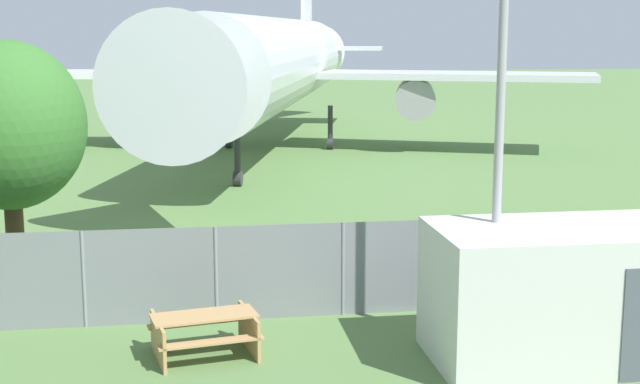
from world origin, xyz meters
name	(u,v)px	position (x,y,z in m)	size (l,w,h in m)	color
perimeter_fence	(216,274)	(0.00, 10.66, 0.96)	(56.07, 0.07, 1.92)	gray
airplane	(276,64)	(3.66, 35.59, 4.16)	(29.73, 37.67, 12.54)	silver
portable_cabin	(572,293)	(6.08, 7.69, 1.19)	(4.89, 2.54, 2.38)	silver
picnic_bench_near_cabin	(204,330)	(-0.28, 8.75, 0.48)	(2.06, 1.71, 0.76)	tan
tree_left_of_cabin	(8,126)	(-4.27, 13.28, 3.67)	(3.31, 3.31, 5.52)	#4C3823
light_mast	(501,89)	(4.86, 8.25, 4.71)	(0.44, 0.44, 7.69)	#99999E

